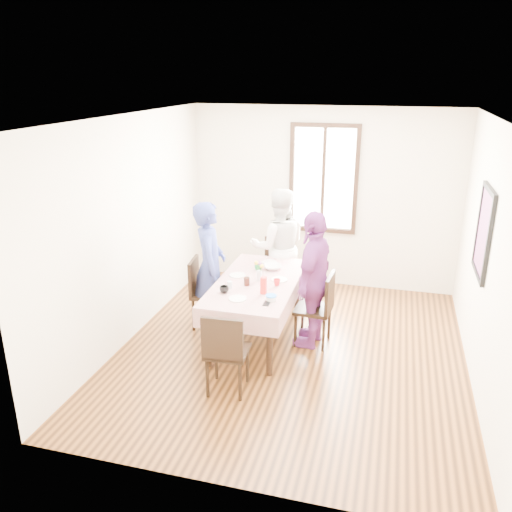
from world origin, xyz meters
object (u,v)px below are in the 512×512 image
chair_near (227,351)px  person_right (313,279)px  person_far (278,246)px  person_left (209,266)px  dining_table (257,310)px  chair_right (313,309)px  chair_left (209,293)px  chair_far (278,271)px

chair_near → person_right: (0.67, 1.23, 0.38)m
person_right → person_far: bearing=-140.4°
person_left → dining_table: bearing=-121.1°
chair_near → person_left: 1.54m
chair_right → dining_table: bearing=98.3°
chair_near → person_far: size_ratio=0.55×
person_right → chair_left: bearing=-86.3°
chair_left → chair_far: same height
chair_far → person_right: size_ratio=0.55×
chair_right → person_far: bearing=35.9°
dining_table → chair_far: chair_far is taller
chair_left → person_right: 1.41m
person_left → person_far: (0.67, 0.99, 0.00)m
chair_right → person_left: person_left is taller
chair_left → chair_near: same height
person_far → chair_near: bearing=70.9°
chair_right → chair_left: bearing=89.4°
chair_far → person_far: bearing=80.0°
chair_left → person_right: (1.36, -0.11, 0.38)m
chair_left → chair_right: bearing=78.3°
person_far → chair_left: bearing=36.2°
dining_table → person_right: person_right is taller
chair_right → person_left: size_ratio=0.55×
chair_right → person_far: (-0.69, 1.10, 0.38)m
chair_right → chair_far: 1.31m
dining_table → person_left: person_left is taller
dining_table → person_right: 0.81m
chair_left → person_right: person_right is taller
person_left → person_right: 1.34m
chair_far → chair_near: same height
dining_table → chair_near: chair_near is taller
chair_left → chair_far: bearing=138.6°
dining_table → chair_left: size_ratio=1.87×
person_left → chair_near: bearing=-171.0°
person_far → chair_far: bearing=-109.1°
person_far → person_right: person_right is taller
chair_near → person_left: size_ratio=0.55×
chair_right → person_right: (-0.02, 0.00, 0.38)m
chair_right → person_far: 1.35m
chair_left → person_far: (0.69, 0.99, 0.38)m
chair_left → chair_near: bearing=20.1°
chair_near → dining_table: bearing=86.2°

